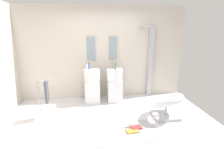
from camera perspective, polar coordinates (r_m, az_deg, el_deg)
ground_plane at (r=3.92m, az=-1.20°, el=-16.03°), size 4.80×3.60×0.04m
rear_partition at (r=5.05m, az=-3.30°, el=6.98°), size 4.80×0.10×2.60m
pedestal_sink_left at (r=4.82m, az=-6.48°, el=-3.57°), size 0.43×0.43×1.02m
pedestal_sink_right at (r=4.86m, az=0.85°, el=-3.30°), size 0.43×0.43×1.02m
vanity_mirror_left at (r=4.95m, az=-6.88°, el=8.39°), size 0.22×0.03×0.64m
vanity_mirror_right at (r=5.00m, az=0.31°, el=8.55°), size 0.22×0.03×0.64m
shower_column at (r=5.26m, az=12.31°, el=4.55°), size 0.49×0.24×2.05m
lounge_chair at (r=4.21m, az=17.33°, el=-8.83°), size 1.08×1.08×0.65m
towel_rack at (r=4.13m, az=-20.88°, el=-5.44°), size 0.37×0.22×0.95m
area_rug at (r=3.66m, az=4.74°, el=-18.08°), size 1.27×0.82×0.01m
magazine_red at (r=3.76m, az=7.86°, el=-16.81°), size 0.25×0.20×0.03m
magazine_ochre at (r=3.66m, az=6.72°, el=-17.86°), size 0.26×0.18×0.03m
coffee_mug at (r=3.77m, az=5.91°, el=-16.06°), size 0.07×0.07×0.10m
soap_bottle_blue at (r=4.77m, az=-7.48°, el=2.75°), size 0.06×0.06×0.17m
soap_bottle_grey at (r=4.81m, az=0.18°, el=2.93°), size 0.04×0.04×0.16m
soap_bottle_white at (r=4.69m, az=-8.24°, el=2.60°), size 0.04×0.04×0.18m
soap_bottle_green at (r=4.63m, az=1.17°, el=2.53°), size 0.06×0.06×0.18m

